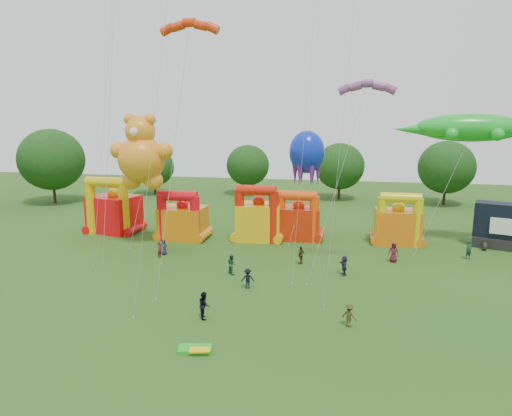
% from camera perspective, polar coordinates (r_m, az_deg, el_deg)
% --- Properties ---
extents(ground, '(160.00, 160.00, 0.00)m').
position_cam_1_polar(ground, '(27.81, -9.72, -18.62)').
color(ground, '#235116').
rests_on(ground, ground).
extents(tree_ring, '(124.19, 126.30, 12.07)m').
position_cam_1_polar(tree_ring, '(26.29, -12.13, -5.63)').
color(tree_ring, '#352314').
rests_on(tree_ring, ground).
extents(bouncy_castle_0, '(6.36, 5.58, 6.94)m').
position_cam_1_polar(bouncy_castle_0, '(58.13, -17.44, -0.35)').
color(bouncy_castle_0, red).
rests_on(bouncy_castle_0, ground).
extents(bouncy_castle_1, '(5.05, 4.06, 5.79)m').
position_cam_1_polar(bouncy_castle_1, '(53.13, -9.21, -1.49)').
color(bouncy_castle_1, orange).
rests_on(bouncy_castle_1, ground).
extents(bouncy_castle_2, '(5.25, 4.35, 6.50)m').
position_cam_1_polar(bouncy_castle_2, '(51.90, 0.29, -1.34)').
color(bouncy_castle_2, '#E8B00C').
rests_on(bouncy_castle_2, ground).
extents(bouncy_castle_3, '(4.93, 3.98, 5.80)m').
position_cam_1_polar(bouncy_castle_3, '(52.63, 5.31, -1.51)').
color(bouncy_castle_3, red).
rests_on(bouncy_castle_3, ground).
extents(bouncy_castle_4, '(4.88, 3.96, 5.90)m').
position_cam_1_polar(bouncy_castle_4, '(52.83, 17.29, -1.88)').
color(bouncy_castle_4, orange).
rests_on(bouncy_castle_4, ground).
extents(teddy_bear_kite, '(7.00, 4.97, 14.32)m').
position_cam_1_polar(teddy_bear_kite, '(50.20, -14.18, 5.79)').
color(teddy_bear_kite, orange).
rests_on(teddy_bear_kite, ground).
extents(gecko_kite, '(14.50, 8.10, 14.37)m').
position_cam_1_polar(gecko_kite, '(51.57, 23.10, 3.58)').
color(gecko_kite, green).
rests_on(gecko_kite, ground).
extents(octopus_kite, '(4.09, 7.03, 12.44)m').
position_cam_1_polar(octopus_kite, '(52.60, 5.97, 4.12)').
color(octopus_kite, '#0C26B6').
rests_on(octopus_kite, ground).
extents(parafoil_kites, '(27.50, 11.85, 28.16)m').
position_cam_1_polar(parafoil_kites, '(38.40, -1.23, 5.96)').
color(parafoil_kites, red).
rests_on(parafoil_kites, ground).
extents(diamond_kites, '(24.35, 16.39, 39.98)m').
position_cam_1_polar(diamond_kites, '(38.05, -3.64, 16.15)').
color(diamond_kites, red).
rests_on(diamond_kites, ground).
extents(folded_kite_bundle, '(2.17, 1.43, 0.31)m').
position_cam_1_polar(folded_kite_bundle, '(28.83, -7.56, -17.09)').
color(folded_kite_bundle, green).
rests_on(folded_kite_bundle, ground).
extents(spectator_0, '(0.89, 0.70, 1.61)m').
position_cam_1_polar(spectator_0, '(47.59, -11.46, -4.81)').
color(spectator_0, '#222739').
rests_on(spectator_0, ground).
extents(spectator_1, '(0.51, 0.67, 1.66)m').
position_cam_1_polar(spectator_1, '(46.63, -11.95, -5.13)').
color(spectator_1, maroon).
rests_on(spectator_1, ground).
extents(spectator_2, '(1.10, 1.12, 1.82)m').
position_cam_1_polar(spectator_2, '(41.10, -3.05, -7.02)').
color(spectator_2, '#1D4832').
rests_on(spectator_2, ground).
extents(spectator_3, '(1.22, 0.89, 1.69)m').
position_cam_1_polar(spectator_3, '(37.73, -1.04, -8.81)').
color(spectator_3, black).
rests_on(spectator_3, ground).
extents(spectator_4, '(0.85, 1.12, 1.77)m').
position_cam_1_polar(spectator_4, '(43.94, 5.66, -5.88)').
color(spectator_4, '#3B3817').
rests_on(spectator_4, ground).
extents(spectator_5, '(0.93, 1.75, 1.80)m').
position_cam_1_polar(spectator_5, '(41.48, 10.96, -7.06)').
color(spectator_5, '#25233B').
rests_on(spectator_5, ground).
extents(spectator_6, '(1.11, 0.90, 1.95)m').
position_cam_1_polar(spectator_6, '(46.25, 16.83, -5.33)').
color(spectator_6, '#50171D').
rests_on(spectator_6, ground).
extents(spectator_7, '(0.81, 0.70, 1.88)m').
position_cam_1_polar(spectator_7, '(49.89, 25.06, -4.76)').
color(spectator_7, '#183C26').
rests_on(spectator_7, ground).
extents(spectator_8, '(1.05, 1.15, 1.93)m').
position_cam_1_polar(spectator_8, '(32.62, -6.48, -11.96)').
color(spectator_8, black).
rests_on(spectator_8, ground).
extents(spectator_9, '(1.19, 0.98, 1.60)m').
position_cam_1_polar(spectator_9, '(31.88, 11.58, -13.03)').
color(spectator_9, '#393316').
rests_on(spectator_9, ground).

